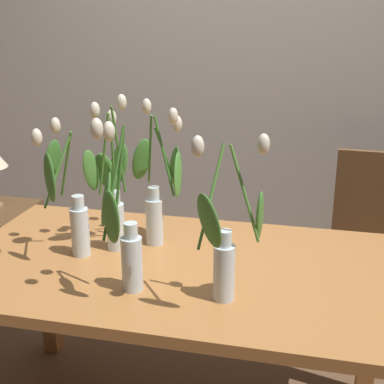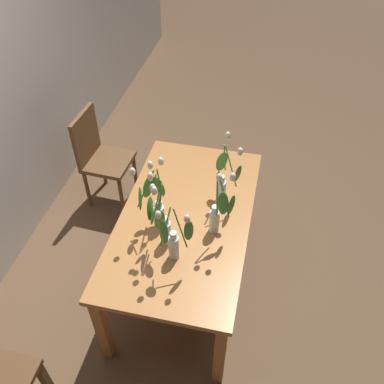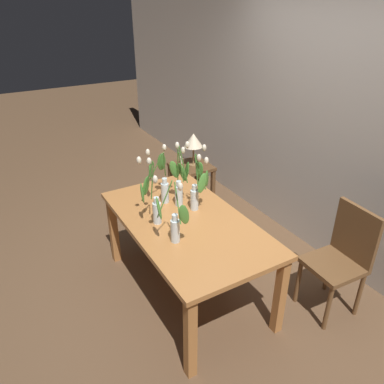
{
  "view_description": "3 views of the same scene",
  "coord_description": "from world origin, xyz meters",
  "px_view_note": "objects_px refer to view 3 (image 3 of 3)",
  "views": [
    {
      "loc": [
        0.45,
        -1.66,
        1.58
      ],
      "look_at": [
        0.04,
        0.07,
        0.99
      ],
      "focal_mm": 49.49,
      "sensor_mm": 36.0,
      "label": 1
    },
    {
      "loc": [
        -1.93,
        -0.48,
        2.87
      ],
      "look_at": [
        0.04,
        -0.04,
        0.94
      ],
      "focal_mm": 39.01,
      "sensor_mm": 36.0,
      "label": 2
    },
    {
      "loc": [
        2.24,
        -1.25,
        2.36
      ],
      "look_at": [
        -0.04,
        0.08,
        0.96
      ],
      "focal_mm": 34.96,
      "sensor_mm": 36.0,
      "label": 3
    }
  ],
  "objects_px": {
    "dining_table": "(186,230)",
    "dining_chair": "(342,255)",
    "tulip_vase_2": "(198,188)",
    "tulip_vase_4": "(162,183)",
    "tulip_vase_0": "(153,203)",
    "tulip_vase_1": "(174,222)",
    "table_lamp": "(193,141)",
    "tulip_vase_3": "(180,183)",
    "pillar_candle": "(182,160)",
    "side_table": "(191,174)"
  },
  "relations": [
    {
      "from": "tulip_vase_2",
      "to": "tulip_vase_4",
      "type": "height_order",
      "value": "tulip_vase_2"
    },
    {
      "from": "tulip_vase_4",
      "to": "tulip_vase_0",
      "type": "bearing_deg",
      "value": -37.66
    },
    {
      "from": "tulip_vase_3",
      "to": "pillar_candle",
      "type": "distance_m",
      "value": 1.38
    },
    {
      "from": "side_table",
      "to": "tulip_vase_2",
      "type": "bearing_deg",
      "value": -27.79
    },
    {
      "from": "tulip_vase_2",
      "to": "tulip_vase_3",
      "type": "relative_size",
      "value": 0.94
    },
    {
      "from": "tulip_vase_1",
      "to": "tulip_vase_4",
      "type": "height_order",
      "value": "tulip_vase_1"
    },
    {
      "from": "dining_table",
      "to": "tulip_vase_3",
      "type": "bearing_deg",
      "value": 161.19
    },
    {
      "from": "side_table",
      "to": "tulip_vase_4",
      "type": "bearing_deg",
      "value": -41.87
    },
    {
      "from": "pillar_candle",
      "to": "tulip_vase_1",
      "type": "bearing_deg",
      "value": -30.49
    },
    {
      "from": "tulip_vase_2",
      "to": "table_lamp",
      "type": "height_order",
      "value": "tulip_vase_2"
    },
    {
      "from": "tulip_vase_0",
      "to": "side_table",
      "type": "distance_m",
      "value": 1.67
    },
    {
      "from": "tulip_vase_2",
      "to": "tulip_vase_4",
      "type": "bearing_deg",
      "value": -143.94
    },
    {
      "from": "tulip_vase_1",
      "to": "side_table",
      "type": "height_order",
      "value": "tulip_vase_1"
    },
    {
      "from": "dining_table",
      "to": "dining_chair",
      "type": "relative_size",
      "value": 1.72
    },
    {
      "from": "side_table",
      "to": "tulip_vase_3",
      "type": "bearing_deg",
      "value": -34.52
    },
    {
      "from": "tulip_vase_3",
      "to": "tulip_vase_2",
      "type": "bearing_deg",
      "value": 28.06
    },
    {
      "from": "tulip_vase_3",
      "to": "pillar_candle",
      "type": "xyz_separation_m",
      "value": [
        -1.16,
        0.65,
        -0.36
      ]
    },
    {
      "from": "tulip_vase_4",
      "to": "dining_chair",
      "type": "bearing_deg",
      "value": 41.1
    },
    {
      "from": "tulip_vase_2",
      "to": "tulip_vase_3",
      "type": "height_order",
      "value": "tulip_vase_3"
    },
    {
      "from": "side_table",
      "to": "dining_table",
      "type": "bearing_deg",
      "value": -31.64
    },
    {
      "from": "tulip_vase_3",
      "to": "tulip_vase_0",
      "type": "bearing_deg",
      "value": -63.02
    },
    {
      "from": "side_table",
      "to": "table_lamp",
      "type": "distance_m",
      "value": 0.42
    },
    {
      "from": "tulip_vase_4",
      "to": "table_lamp",
      "type": "xyz_separation_m",
      "value": [
        -0.91,
        0.85,
        -0.07
      ]
    },
    {
      "from": "tulip_vase_3",
      "to": "dining_table",
      "type": "bearing_deg",
      "value": -18.81
    },
    {
      "from": "pillar_candle",
      "to": "side_table",
      "type": "bearing_deg",
      "value": 25.96
    },
    {
      "from": "tulip_vase_1",
      "to": "tulip_vase_0",
      "type": "bearing_deg",
      "value": -177.37
    },
    {
      "from": "dining_table",
      "to": "dining_chair",
      "type": "xyz_separation_m",
      "value": [
        0.77,
        0.99,
        -0.12
      ]
    },
    {
      "from": "table_lamp",
      "to": "dining_chair",
      "type": "bearing_deg",
      "value": 4.48
    },
    {
      "from": "dining_chair",
      "to": "table_lamp",
      "type": "xyz_separation_m",
      "value": [
        -2.07,
        -0.16,
        0.33
      ]
    },
    {
      "from": "tulip_vase_1",
      "to": "tulip_vase_2",
      "type": "xyz_separation_m",
      "value": [
        -0.33,
        0.4,
        0.02
      ]
    },
    {
      "from": "dining_chair",
      "to": "table_lamp",
      "type": "relative_size",
      "value": 2.34
    },
    {
      "from": "dining_chair",
      "to": "tulip_vase_2",
      "type": "bearing_deg",
      "value": -137.49
    },
    {
      "from": "tulip_vase_3",
      "to": "tulip_vase_4",
      "type": "relative_size",
      "value": 1.15
    },
    {
      "from": "dining_chair",
      "to": "side_table",
      "type": "bearing_deg",
      "value": -175.0
    },
    {
      "from": "dining_table",
      "to": "tulip_vase_1",
      "type": "height_order",
      "value": "tulip_vase_1"
    },
    {
      "from": "tulip_vase_1",
      "to": "dining_chair",
      "type": "bearing_deg",
      "value": 65.5
    },
    {
      "from": "tulip_vase_3",
      "to": "dining_chair",
      "type": "relative_size",
      "value": 0.62
    },
    {
      "from": "tulip_vase_0",
      "to": "tulip_vase_4",
      "type": "xyz_separation_m",
      "value": [
        -0.28,
        0.22,
        -0.0
      ]
    },
    {
      "from": "tulip_vase_1",
      "to": "table_lamp",
      "type": "bearing_deg",
      "value": 145.24
    },
    {
      "from": "dining_table",
      "to": "tulip_vase_0",
      "type": "distance_m",
      "value": 0.38
    },
    {
      "from": "tulip_vase_0",
      "to": "pillar_candle",
      "type": "height_order",
      "value": "tulip_vase_0"
    },
    {
      "from": "tulip_vase_0",
      "to": "dining_chair",
      "type": "relative_size",
      "value": 0.62
    },
    {
      "from": "tulip_vase_0",
      "to": "table_lamp",
      "type": "xyz_separation_m",
      "value": [
        -1.19,
        1.06,
        -0.07
      ]
    },
    {
      "from": "tulip_vase_4",
      "to": "table_lamp",
      "type": "bearing_deg",
      "value": 137.08
    },
    {
      "from": "tulip_vase_3",
      "to": "dining_chair",
      "type": "xyz_separation_m",
      "value": [
        1.04,
        0.89,
        -0.42
      ]
    },
    {
      "from": "tulip_vase_1",
      "to": "tulip_vase_2",
      "type": "height_order",
      "value": "same"
    },
    {
      "from": "side_table",
      "to": "tulip_vase_1",
      "type": "bearing_deg",
      "value": -34.05
    },
    {
      "from": "tulip_vase_2",
      "to": "tulip_vase_4",
      "type": "relative_size",
      "value": 1.09
    },
    {
      "from": "tulip_vase_0",
      "to": "side_table",
      "type": "bearing_deg",
      "value": 139.07
    },
    {
      "from": "dining_chair",
      "to": "pillar_candle",
      "type": "relative_size",
      "value": 12.4
    }
  ]
}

